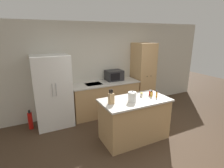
{
  "coord_description": "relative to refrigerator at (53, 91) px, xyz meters",
  "views": [
    {
      "loc": [
        -2.15,
        -2.41,
        2.28
      ],
      "look_at": [
        -0.28,
        1.4,
        1.05
      ],
      "focal_mm": 28.0,
      "sensor_mm": 36.0,
      "label": 1
    }
  ],
  "objects": [
    {
      "name": "wall_back",
      "position": [
        1.66,
        0.39,
        0.4
      ],
      "size": [
        7.2,
        0.06,
        2.6
      ],
      "color": "beige",
      "rests_on": "ground_plane"
    },
    {
      "name": "pantry_cabinet",
      "position": [
        2.77,
        0.05,
        0.11
      ],
      "size": [
        0.59,
        0.63,
        2.01
      ],
      "color": "tan",
      "rests_on": "ground_plane"
    },
    {
      "name": "back_counter",
      "position": [
        1.45,
        0.04,
        -0.43
      ],
      "size": [
        1.97,
        0.68,
        0.94
      ],
      "color": "tan",
      "rests_on": "ground_plane"
    },
    {
      "name": "spice_bottle_green_herb",
      "position": [
        1.97,
        -1.56,
        0.11
      ],
      "size": [
        0.04,
        0.04,
        0.16
      ],
      "color": "orange",
      "rests_on": "kitchen_island"
    },
    {
      "name": "refrigerator",
      "position": [
        0.0,
        0.0,
        0.0
      ],
      "size": [
        0.87,
        0.74,
        1.8
      ],
      "color": "white",
      "rests_on": "ground_plane"
    },
    {
      "name": "spice_bottle_tall_dark",
      "position": [
        1.97,
        -1.4,
        0.08
      ],
      "size": [
        0.04,
        0.04,
        0.1
      ],
      "color": "orange",
      "rests_on": "kitchen_island"
    },
    {
      "name": "kettle",
      "position": [
        1.36,
        -1.52,
        0.13
      ],
      "size": [
        0.17,
        0.17,
        0.23
      ],
      "color": "white",
      "rests_on": "kitchen_island"
    },
    {
      "name": "spice_bottle_amber_oil",
      "position": [
        1.7,
        -1.37,
        0.08
      ],
      "size": [
        0.06,
        0.06,
        0.09
      ],
      "color": "beige",
      "rests_on": "kitchen_island"
    },
    {
      "name": "ground_plane",
      "position": [
        1.66,
        -1.94,
        -0.9
      ],
      "size": [
        14.0,
        14.0,
        0.0
      ],
      "primitive_type": "plane",
      "color": "#423021"
    },
    {
      "name": "fire_extinguisher",
      "position": [
        -0.59,
        0.02,
        -0.68
      ],
      "size": [
        0.11,
        0.11,
        0.49
      ],
      "color": "red",
      "rests_on": "ground_plane"
    },
    {
      "name": "spice_bottle_pale_salt",
      "position": [
        1.9,
        -1.47,
        0.1
      ],
      "size": [
        0.04,
        0.04,
        0.15
      ],
      "color": "gold",
      "rests_on": "kitchen_island"
    },
    {
      "name": "kitchen_island",
      "position": [
        1.49,
        -1.45,
        -0.43
      ],
      "size": [
        1.48,
        0.79,
        0.93
      ],
      "color": "tan",
      "rests_on": "ground_plane"
    },
    {
      "name": "microwave",
      "position": [
        1.79,
        0.15,
        0.19
      ],
      "size": [
        0.49,
        0.39,
        0.3
      ],
      "color": "#232326",
      "rests_on": "back_counter"
    },
    {
      "name": "spice_bottle_short_red",
      "position": [
        1.91,
        -1.39,
        0.09
      ],
      "size": [
        0.04,
        0.04,
        0.13
      ],
      "color": "#B2281E",
      "rests_on": "kitchen_island"
    },
    {
      "name": "knife_block",
      "position": [
        0.93,
        -1.43,
        0.15
      ],
      "size": [
        0.1,
        0.09,
        0.3
      ],
      "color": "tan",
      "rests_on": "kitchen_island"
    }
  ]
}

